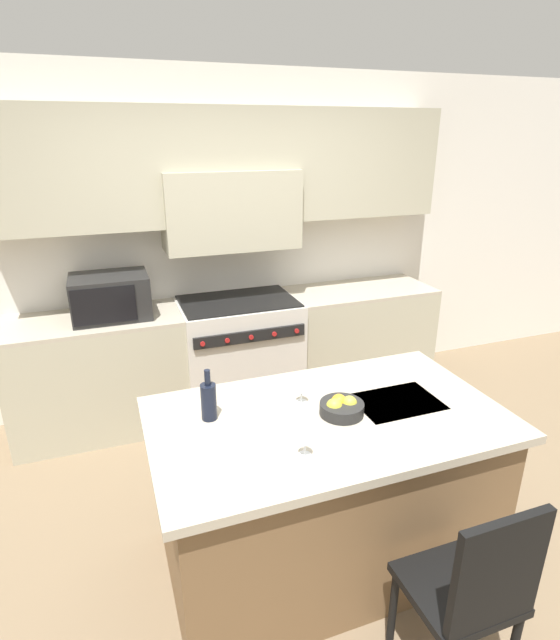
# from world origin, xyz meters

# --- Properties ---
(ground_plane) EXTENTS (10.00, 10.00, 0.00)m
(ground_plane) POSITION_xyz_m (0.00, 0.00, 0.00)
(ground_plane) COLOR #7A664C
(back_cabinetry) EXTENTS (10.00, 0.46, 2.70)m
(back_cabinetry) POSITION_xyz_m (0.00, 1.96, 1.60)
(back_cabinetry) COLOR silver
(back_cabinetry) RESTS_ON ground_plane
(back_counter) EXTENTS (3.51, 0.62, 0.92)m
(back_counter) POSITION_xyz_m (-0.00, 1.71, 0.46)
(back_counter) COLOR #B2AD93
(back_counter) RESTS_ON ground_plane
(range_stove) EXTENTS (0.95, 0.70, 0.95)m
(range_stove) POSITION_xyz_m (0.00, 1.69, 0.47)
(range_stove) COLOR beige
(range_stove) RESTS_ON ground_plane
(microwave) EXTENTS (0.55, 0.42, 0.32)m
(microwave) POSITION_xyz_m (-0.96, 1.70, 1.08)
(microwave) COLOR black
(microwave) RESTS_ON back_counter
(kitchen_island) EXTENTS (1.77, 1.02, 0.89)m
(kitchen_island) POSITION_xyz_m (-0.02, -0.06, 0.45)
(kitchen_island) COLOR brown
(kitchen_island) RESTS_ON ground_plane
(island_chair) EXTENTS (0.42, 0.40, 0.96)m
(island_chair) POSITION_xyz_m (0.23, -0.89, 0.53)
(island_chair) COLOR black
(island_chair) RESTS_ON ground_plane
(wine_bottle) EXTENTS (0.08, 0.08, 0.27)m
(wine_bottle) POSITION_xyz_m (-0.58, 0.11, 0.99)
(wine_bottle) COLOR black
(wine_bottle) RESTS_ON kitchen_island
(wine_glass_near) EXTENTS (0.07, 0.07, 0.18)m
(wine_glass_near) POSITION_xyz_m (-0.26, -0.33, 1.01)
(wine_glass_near) COLOR white
(wine_glass_near) RESTS_ON kitchen_island
(wine_glass_far) EXTENTS (0.07, 0.07, 0.18)m
(wine_glass_far) POSITION_xyz_m (-0.10, 0.10, 1.01)
(wine_glass_far) COLOR white
(wine_glass_far) RESTS_ON kitchen_island
(fruit_bowl) EXTENTS (0.22, 0.22, 0.09)m
(fruit_bowl) POSITION_xyz_m (0.05, -0.07, 0.93)
(fruit_bowl) COLOR black
(fruit_bowl) RESTS_ON kitchen_island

